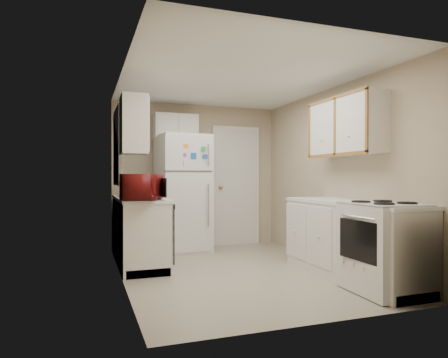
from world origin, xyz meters
name	(u,v)px	position (x,y,z in m)	size (l,w,h in m)	color
floor	(237,271)	(0.00, 0.00, 0.00)	(3.80, 3.80, 0.00)	#B7AC95
ceiling	(237,79)	(0.00, 0.00, 2.40)	(3.80, 3.80, 0.00)	white
wall_left	(122,175)	(-1.40, 0.00, 1.20)	(3.80, 3.80, 0.00)	tan
wall_right	(333,175)	(1.40, 0.00, 1.20)	(3.80, 3.80, 0.00)	tan
wall_back	(197,176)	(0.00, 1.90, 1.20)	(2.80, 2.80, 0.00)	tan
wall_front	(323,174)	(0.00, -1.90, 1.20)	(2.80, 2.80, 0.00)	tan
left_counter	(139,230)	(-1.10, 0.90, 0.45)	(0.60, 1.80, 0.90)	silver
dishwasher	(169,232)	(-0.81, 0.30, 0.49)	(0.03, 0.58, 0.72)	black
sink	(138,199)	(-1.10, 1.05, 0.86)	(0.54, 0.74, 0.16)	gray
microwave	(143,188)	(-1.15, 0.17, 1.05)	(0.31, 0.56, 0.38)	maroon
soap_bottle	(131,189)	(-1.15, 1.38, 1.00)	(0.08, 0.08, 0.18)	white
window_blinds	(118,147)	(-1.36, 1.05, 1.60)	(0.10, 0.98, 1.08)	silver
upper_cabinet_left	(133,125)	(-1.25, 0.22, 1.80)	(0.30, 0.45, 0.70)	silver
refrigerator	(183,193)	(-0.34, 1.50, 0.92)	(0.76, 0.73, 1.84)	silver
cabinet_over_fridge	(176,127)	(-0.40, 1.75, 2.00)	(0.70, 0.30, 0.40)	silver
interior_door	(236,186)	(0.70, 1.86, 1.02)	(0.86, 0.06, 2.08)	silver
right_counter	(351,240)	(1.10, -0.80, 0.45)	(0.60, 2.00, 0.90)	silver
stove	(383,248)	(1.06, -1.38, 0.46)	(0.61, 0.75, 0.92)	silver
upper_cabinet_right	(346,127)	(1.25, -0.50, 1.80)	(0.30, 1.20, 0.70)	silver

